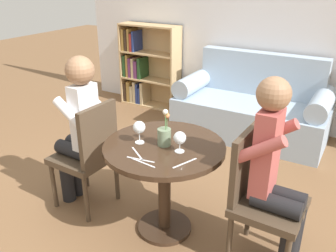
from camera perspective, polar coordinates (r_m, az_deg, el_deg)
name	(u,v)px	position (r m, az deg, el deg)	size (l,w,h in m)	color
ground_plane	(165,228)	(2.79, -0.54, -16.07)	(16.00, 16.00, 0.00)	brown
back_wall	(272,12)	(4.40, 16.36, 17.10)	(5.20, 0.05, 2.70)	silver
round_table	(164,166)	(2.48, -0.59, -6.39)	(0.83, 0.83, 0.71)	#382619
couch	(252,109)	(4.23, 13.26, 2.64)	(1.69, 0.80, 0.92)	#9EB2C6
bookshelf_left	(144,68)	(5.09, -3.81, 9.28)	(0.85, 0.28, 1.13)	tan
chair_left	(89,152)	(2.83, -12.53, -4.11)	(0.43, 0.43, 0.90)	#473828
chair_right	(259,194)	(2.35, 14.41, -10.54)	(0.43, 0.43, 0.90)	#473828
person_left	(79,129)	(2.81, -14.10, -0.45)	(0.43, 0.35, 1.24)	black
person_right	(276,175)	(2.24, 17.00, -7.53)	(0.42, 0.35, 1.26)	black
wine_glass_left	(139,128)	(2.40, -4.65, -0.31)	(0.09, 0.09, 0.16)	white
wine_glass_right	(180,139)	(2.28, 1.89, -2.02)	(0.08, 0.08, 0.14)	white
flower_vase	(164,134)	(2.37, -0.64, -1.26)	(0.09, 0.09, 0.26)	gray
knife_left_setting	(143,163)	(2.19, -4.06, -5.89)	(0.19, 0.03, 0.00)	silver
fork_left_setting	(137,153)	(2.30, -4.95, -4.41)	(0.16, 0.12, 0.00)	silver
knife_right_setting	(185,163)	(2.19, 2.72, -5.96)	(0.08, 0.18, 0.00)	silver
fork_right_setting	(140,160)	(2.23, -4.44, -5.39)	(0.19, 0.04, 0.00)	silver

